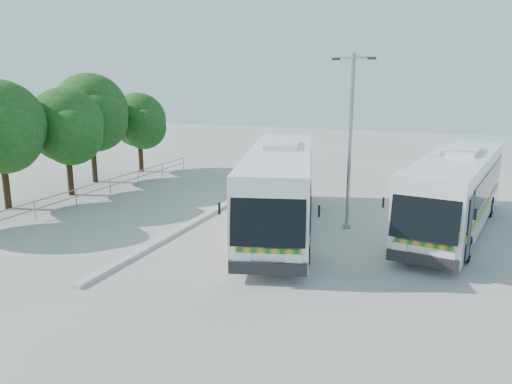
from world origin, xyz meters
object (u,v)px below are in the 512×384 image
at_px(tree_far_e, 140,120).
at_px(lamppost, 350,135).
at_px(tree_far_d, 91,111).
at_px(coach_adjacent, 455,190).
at_px(tree_far_b, 0,125).
at_px(coach_main, 280,186).
at_px(tree_far_c, 67,125).

relative_size(tree_far_e, lamppost, 0.73).
xyz_separation_m(tree_far_d, lamppost, (18.18, -4.41, -0.35)).
relative_size(tree_far_e, coach_adjacent, 0.45).
bearing_deg(tree_far_e, tree_far_b, -91.83).
xyz_separation_m(tree_far_b, coach_main, (14.91, 1.96, -2.49)).
relative_size(tree_far_b, tree_far_d, 0.95).
bearing_deg(tree_far_c, tree_far_e, 93.54).
distance_m(tree_far_c, tree_far_d, 3.93).
relative_size(tree_far_b, tree_far_c, 1.07).
bearing_deg(tree_far_b, coach_adjacent, 11.49).
relative_size(coach_main, coach_adjacent, 1.06).
relative_size(tree_far_c, tree_far_d, 0.88).
relative_size(tree_far_d, lamppost, 0.91).
distance_m(tree_far_b, tree_far_e, 12.13).
bearing_deg(tree_far_e, tree_far_d, -98.63).
bearing_deg(tree_far_b, coach_main, 7.50).
distance_m(tree_far_d, coach_adjacent, 23.25).
bearing_deg(tree_far_d, tree_far_c, -72.17).
bearing_deg(coach_adjacent, tree_far_d, -178.15).
distance_m(tree_far_b, lamppost, 18.17).
distance_m(tree_far_e, coach_adjacent, 23.51).
height_order(tree_far_b, lamppost, lamppost).
bearing_deg(tree_far_c, tree_far_d, 107.83).
height_order(tree_far_c, coach_main, tree_far_c).
relative_size(coach_main, lamppost, 1.72).
bearing_deg(tree_far_e, coach_adjacent, -18.70).
bearing_deg(tree_far_e, coach_main, -34.92).
bearing_deg(tree_far_c, coach_main, -7.87).
bearing_deg(lamppost, tree_far_d, 171.12).
xyz_separation_m(tree_far_c, tree_far_d, (-1.19, 3.70, 0.56)).
height_order(tree_far_e, coach_adjacent, tree_far_e).
distance_m(tree_far_b, coach_adjacent, 23.19).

